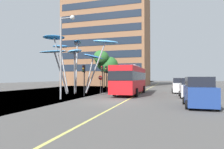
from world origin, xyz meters
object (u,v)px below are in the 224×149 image
object	(u,v)px
red_bus	(130,79)
street_lamp	(64,47)
traffic_light_island_mid	(106,73)
car_parked_mid	(190,88)
traffic_light_kerb_near	(84,74)
leaf_sculpture	(75,50)
car_parked_near	(199,93)
traffic_light_kerb_far	(102,73)
traffic_light_opposite	(123,75)
no_entry_sign	(100,81)
car_parked_far	(180,86)

from	to	relation	value
red_bus	street_lamp	xyz separation A→B (m)	(-5.12, -7.42, 3.14)
traffic_light_island_mid	car_parked_mid	world-z (taller)	traffic_light_island_mid
red_bus	traffic_light_island_mid	xyz separation A→B (m)	(-4.27, 3.33, 0.79)
traffic_light_kerb_near	red_bus	bearing A→B (deg)	43.34
red_bus	leaf_sculpture	world-z (taller)	leaf_sculpture
red_bus	leaf_sculpture	distance (m)	8.58
leaf_sculpture	traffic_light_island_mid	bearing A→B (deg)	45.62
red_bus	car_parked_near	world-z (taller)	red_bus
traffic_light_island_mid	traffic_light_kerb_far	bearing A→B (deg)	-85.89
leaf_sculpture	car_parked_mid	bearing A→B (deg)	-8.22
leaf_sculpture	traffic_light_kerb_far	distance (m)	4.89
red_bus	traffic_light_island_mid	bearing A→B (deg)	142.12
leaf_sculpture	car_parked_mid	world-z (taller)	leaf_sculpture
car_parked_near	street_lamp	size ratio (longest dim) A/B	0.50
traffic_light_opposite	no_entry_sign	size ratio (longest dim) A/B	1.48
car_parked_near	no_entry_sign	xyz separation A→B (m)	(-11.32, 10.68, 0.59)
car_parked_far	car_parked_near	bearing A→B (deg)	-87.32
leaf_sculpture	car_parked_far	size ratio (longest dim) A/B	2.82
traffic_light_kerb_near	no_entry_sign	xyz separation A→B (m)	(-0.10, 5.76, -0.94)
traffic_light_opposite	car_parked_mid	world-z (taller)	traffic_light_opposite
traffic_light_opposite	car_parked_near	xyz separation A→B (m)	(10.50, -20.95, -1.56)
car_parked_near	no_entry_sign	size ratio (longest dim) A/B	1.71
traffic_light_kerb_far	car_parked_near	world-z (taller)	traffic_light_kerb_far
leaf_sculpture	traffic_light_kerb_far	bearing A→B (deg)	16.88
traffic_light_kerb_far	traffic_light_island_mid	distance (m)	2.36
traffic_light_kerb_far	car_parked_near	size ratio (longest dim) A/B	0.91
traffic_light_island_mid	car_parked_near	bearing A→B (deg)	-48.45
red_bus	car_parked_near	bearing A→B (deg)	-53.47
red_bus	traffic_light_opposite	bearing A→B (deg)	107.54
car_parked_near	red_bus	bearing A→B (deg)	126.53
street_lamp	no_entry_sign	size ratio (longest dim) A/B	3.39
traffic_light_kerb_near	traffic_light_opposite	bearing A→B (deg)	87.42
traffic_light_kerb_far	car_parked_far	bearing A→B (deg)	18.15
no_entry_sign	street_lamp	bearing A→B (deg)	-93.58
traffic_light_island_mid	car_parked_near	distance (m)	16.73
no_entry_sign	car_parked_mid	bearing A→B (deg)	-18.21
traffic_light_opposite	car_parked_far	xyz separation A→B (m)	(9.87, -7.50, -1.60)
red_bus	car_parked_mid	bearing A→B (deg)	-17.79
red_bus	street_lamp	size ratio (longest dim) A/B	1.29
traffic_light_kerb_near	street_lamp	size ratio (longest dim) A/B	0.43
traffic_light_kerb_far	street_lamp	distance (m)	8.79
red_bus	leaf_sculpture	xyz separation A→B (m)	(-7.62, -0.10, 3.93)
traffic_light_kerb_near	traffic_light_opposite	size ratio (longest dim) A/B	0.99
car_parked_far	red_bus	bearing A→B (deg)	-144.80
traffic_light_island_mid	leaf_sculpture	bearing A→B (deg)	-134.38
red_bus	car_parked_mid	xyz separation A→B (m)	(6.80, -2.18, -1.01)
traffic_light_island_mid	traffic_light_opposite	size ratio (longest dim) A/B	1.08
traffic_light_opposite	street_lamp	xyz separation A→B (m)	(-1.38, -19.24, 2.55)
leaf_sculpture	car_parked_near	size ratio (longest dim) A/B	2.86
traffic_light_kerb_far	no_entry_sign	xyz separation A→B (m)	(-0.45, 0.58, -1.10)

